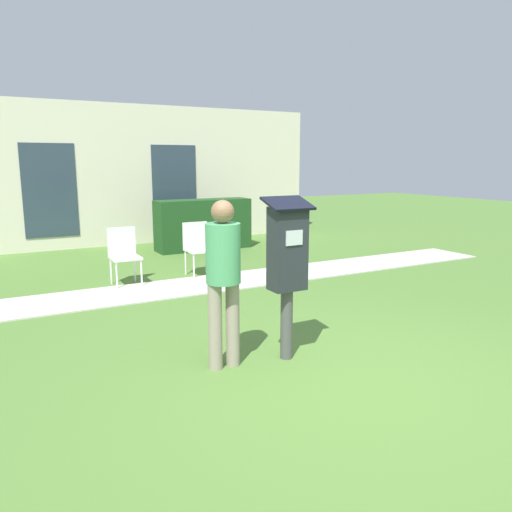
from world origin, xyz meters
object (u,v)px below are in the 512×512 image
person_standing (223,271)px  outdoor_chair_middle (198,244)px  parking_meter (287,257)px  outdoor_chair_left (124,251)px

person_standing → outdoor_chair_middle: size_ratio=1.76×
parking_meter → outdoor_chair_middle: size_ratio=1.77×
person_standing → outdoor_chair_left: person_standing is taller
parking_meter → outdoor_chair_left: (-0.62, 3.80, -0.49)m
outdoor_chair_middle → outdoor_chair_left: bearing=-177.0°
parking_meter → outdoor_chair_left: bearing=99.3°
person_standing → outdoor_chair_middle: person_standing is taller
outdoor_chair_left → person_standing: bearing=-82.2°
parking_meter → outdoor_chair_left: 3.88m
parking_meter → outdoor_chair_middle: (0.66, 3.87, -0.49)m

